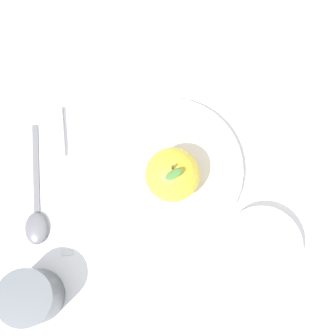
% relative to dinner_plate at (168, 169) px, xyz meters
% --- Properties ---
extents(ground_plane, '(2.40, 2.40, 0.00)m').
position_rel_dinner_plate_xyz_m(ground_plane, '(-0.01, -0.01, -0.01)').
color(ground_plane, silver).
extents(dinner_plate, '(0.22, 0.22, 0.02)m').
position_rel_dinner_plate_xyz_m(dinner_plate, '(0.00, 0.00, 0.00)').
color(dinner_plate, silver).
rests_on(dinner_plate, ground_plane).
extents(apple, '(0.08, 0.08, 0.09)m').
position_rel_dinner_plate_xyz_m(apple, '(0.02, 0.00, 0.05)').
color(apple, gold).
rests_on(apple, dinner_plate).
extents(side_bowl, '(0.11, 0.11, 0.03)m').
position_rel_dinner_plate_xyz_m(side_bowl, '(0.13, 0.12, 0.01)').
color(side_bowl, silver).
rests_on(side_bowl, ground_plane).
extents(cup, '(0.08, 0.08, 0.07)m').
position_rel_dinner_plate_xyz_m(cup, '(0.16, -0.20, 0.03)').
color(cup, '#4C5156').
rests_on(cup, ground_plane).
extents(knife, '(0.23, 0.02, 0.01)m').
position_rel_dinner_plate_xyz_m(knife, '(-0.02, -0.16, -0.01)').
color(knife, silver).
rests_on(knife, ground_plane).
extents(spoon, '(0.19, 0.03, 0.01)m').
position_rel_dinner_plate_xyz_m(spoon, '(0.05, -0.20, -0.01)').
color(spoon, '#59595E').
rests_on(spoon, ground_plane).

